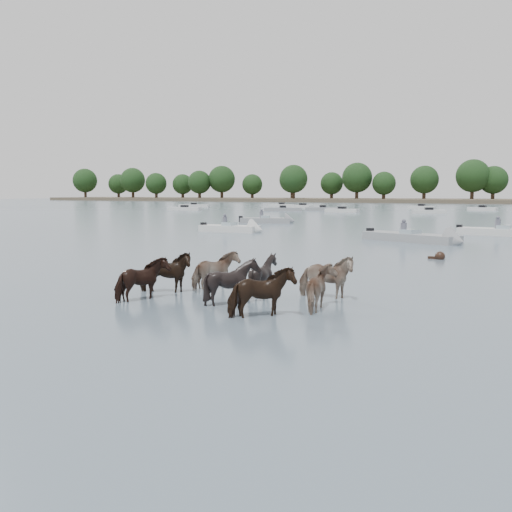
% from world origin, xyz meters
% --- Properties ---
extents(ground, '(400.00, 400.00, 0.00)m').
position_xyz_m(ground, '(0.00, 0.00, 0.00)').
color(ground, '#4B5D6B').
rests_on(ground, ground).
extents(shoreline, '(160.00, 30.00, 1.00)m').
position_xyz_m(shoreline, '(-70.00, 150.00, 0.50)').
color(shoreline, '#4C4233').
rests_on(shoreline, ground).
extents(pony_herd, '(6.52, 4.27, 1.34)m').
position_xyz_m(pony_herd, '(0.07, 1.17, 0.53)').
color(pony_herd, black).
rests_on(pony_herd, ground).
extents(swimming_pony, '(0.72, 0.44, 0.44)m').
position_xyz_m(swimming_pony, '(3.64, 13.09, 0.10)').
color(swimming_pony, black).
rests_on(swimming_pony, ground).
extents(motorboat_a, '(5.04, 1.84, 1.92)m').
position_xyz_m(motorboat_a, '(-11.87, 23.53, 0.23)').
color(motorboat_a, silver).
rests_on(motorboat_a, ground).
extents(motorboat_b, '(6.48, 3.96, 1.92)m').
position_xyz_m(motorboat_b, '(1.61, 21.04, 0.22)').
color(motorboat_b, gray).
rests_on(motorboat_b, ground).
extents(motorboat_f, '(5.40, 3.31, 1.92)m').
position_xyz_m(motorboat_f, '(-14.61, 35.65, 0.23)').
color(motorboat_f, gray).
rests_on(motorboat_f, ground).
extents(distant_flotilla, '(105.36, 28.65, 0.93)m').
position_xyz_m(distant_flotilla, '(-1.23, 74.75, 0.26)').
color(distant_flotilla, silver).
rests_on(distant_flotilla, ground).
extents(treeline, '(149.51, 24.13, 12.05)m').
position_xyz_m(treeline, '(-69.97, 149.29, 6.64)').
color(treeline, '#382619').
rests_on(treeline, ground).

